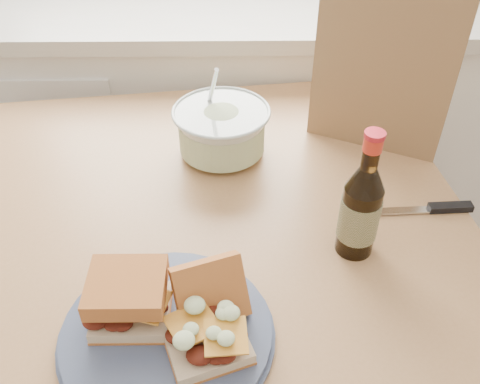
{
  "coord_description": "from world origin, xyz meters",
  "views": [
    {
      "loc": [
        0.1,
        0.16,
        1.49
      ],
      "look_at": [
        0.11,
        0.85,
        0.91
      ],
      "focal_mm": 40.0,
      "sensor_mm": 36.0,
      "label": 1
    }
  ],
  "objects_px": {
    "coleslaw_bowl": "(222,132)",
    "beer_bottle": "(360,209)",
    "dining_table": "(202,272)",
    "plate": "(167,334)",
    "paper_bag": "(392,52)"
  },
  "relations": [
    {
      "from": "coleslaw_bowl",
      "to": "beer_bottle",
      "type": "bearing_deg",
      "value": -51.1
    },
    {
      "from": "dining_table",
      "to": "plate",
      "type": "distance_m",
      "value": 0.27
    },
    {
      "from": "dining_table",
      "to": "plate",
      "type": "bearing_deg",
      "value": -105.91
    },
    {
      "from": "beer_bottle",
      "to": "paper_bag",
      "type": "height_order",
      "value": "paper_bag"
    },
    {
      "from": "dining_table",
      "to": "paper_bag",
      "type": "height_order",
      "value": "paper_bag"
    },
    {
      "from": "dining_table",
      "to": "beer_bottle",
      "type": "bearing_deg",
      "value": -19.32
    },
    {
      "from": "plate",
      "to": "beer_bottle",
      "type": "distance_m",
      "value": 0.36
    },
    {
      "from": "plate",
      "to": "paper_bag",
      "type": "relative_size",
      "value": 0.85
    },
    {
      "from": "dining_table",
      "to": "beer_bottle",
      "type": "relative_size",
      "value": 4.68
    },
    {
      "from": "plate",
      "to": "coleslaw_bowl",
      "type": "distance_m",
      "value": 0.47
    },
    {
      "from": "coleslaw_bowl",
      "to": "plate",
      "type": "bearing_deg",
      "value": -99.14
    },
    {
      "from": "plate",
      "to": "paper_bag",
      "type": "xyz_separation_m",
      "value": [
        0.42,
        0.56,
        0.17
      ]
    },
    {
      "from": "plate",
      "to": "beer_bottle",
      "type": "xyz_separation_m",
      "value": [
        0.3,
        0.18,
        0.08
      ]
    },
    {
      "from": "dining_table",
      "to": "paper_bag",
      "type": "relative_size",
      "value": 3.09
    },
    {
      "from": "coleslaw_bowl",
      "to": "dining_table",
      "type": "bearing_deg",
      "value": -99.69
    }
  ]
}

